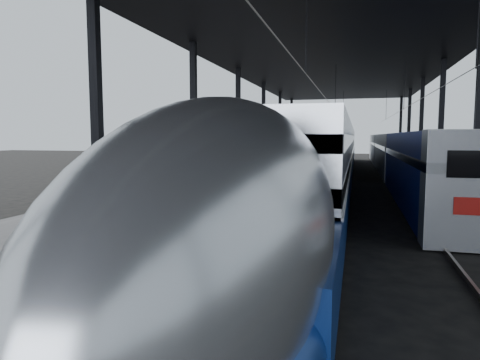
% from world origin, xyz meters
% --- Properties ---
extents(ground, '(160.00, 160.00, 0.00)m').
position_xyz_m(ground, '(0.00, 0.00, 0.00)').
color(ground, black).
rests_on(ground, ground).
extents(platform, '(6.00, 80.00, 1.00)m').
position_xyz_m(platform, '(-3.50, 20.00, 0.50)').
color(platform, '#4C4C4F').
rests_on(platform, ground).
extents(yellow_strip, '(0.30, 80.00, 0.01)m').
position_xyz_m(yellow_strip, '(-0.70, 20.00, 1.00)').
color(yellow_strip, gold).
rests_on(yellow_strip, platform).
extents(rails, '(6.52, 80.00, 0.16)m').
position_xyz_m(rails, '(4.50, 20.00, 0.08)').
color(rails, slate).
rests_on(rails, ground).
extents(canopy, '(18.00, 75.00, 9.47)m').
position_xyz_m(canopy, '(1.90, 20.00, 9.12)').
color(canopy, black).
rests_on(canopy, ground).
extents(tgv_train, '(2.88, 65.20, 4.13)m').
position_xyz_m(tgv_train, '(2.00, 24.00, 1.93)').
color(tgv_train, '#B8BABF').
rests_on(tgv_train, ground).
extents(second_train, '(2.67, 56.05, 3.67)m').
position_xyz_m(second_train, '(7.00, 31.60, 1.86)').
color(second_train, navy).
rests_on(second_train, ground).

